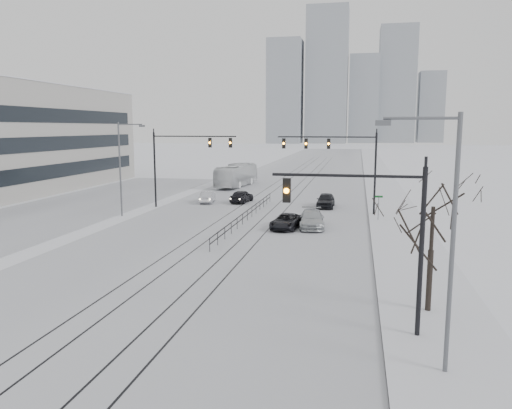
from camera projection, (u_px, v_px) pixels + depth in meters
name	position (u px, v px, depth m)	size (l,w,h in m)	color
ground	(56.00, 380.00, 16.94)	(500.00, 500.00, 0.00)	white
road	(291.00, 185.00, 75.04)	(22.00, 260.00, 0.02)	silver
sidewalk_east	(383.00, 186.00, 72.36)	(5.00, 260.00, 0.16)	silver
curb	(366.00, 186.00, 72.85)	(0.10, 260.00, 0.12)	gray
parking_strip	(80.00, 206.00, 54.79)	(14.00, 60.00, 0.03)	silver
tram_rails	(267.00, 204.00, 55.67)	(5.30, 180.00, 0.01)	black
skyline	(351.00, 87.00, 276.23)	(96.00, 48.00, 72.00)	#9298A0
traffic_mast_near	(380.00, 227.00, 19.92)	(6.10, 0.37, 7.00)	black
traffic_mast_ne	(340.00, 156.00, 48.34)	(9.60, 0.37, 8.00)	black
traffic_mast_nw	(181.00, 156.00, 52.63)	(9.10, 0.37, 8.00)	black
street_light_east	(444.00, 228.00, 16.54)	(2.73, 0.25, 9.00)	#595B60
street_light_west	(123.00, 162.00, 47.61)	(2.73, 0.25, 9.00)	#595B60
bare_tree	(433.00, 218.00, 22.37)	(4.40, 4.40, 6.10)	black
median_fence	(247.00, 215.00, 45.91)	(0.06, 24.00, 1.00)	black
street_sign	(379.00, 204.00, 45.35)	(0.70, 0.06, 2.40)	#595B60
sedan_sb_inner	(242.00, 196.00, 57.00)	(1.71, 4.24, 1.44)	black
sedan_sb_outer	(207.00, 197.00, 56.86)	(1.36, 3.90, 1.29)	#BBBCC3
sedan_nb_front	(286.00, 222.00, 42.23)	(2.07, 4.48, 1.25)	black
sedan_nb_right	(312.00, 219.00, 42.64)	(2.07, 5.09, 1.48)	#B2B7BB
sedan_nb_far	(326.00, 200.00, 53.53)	(1.80, 4.47, 1.52)	black
box_truck	(237.00, 176.00, 72.40)	(2.71, 11.57, 3.22)	silver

